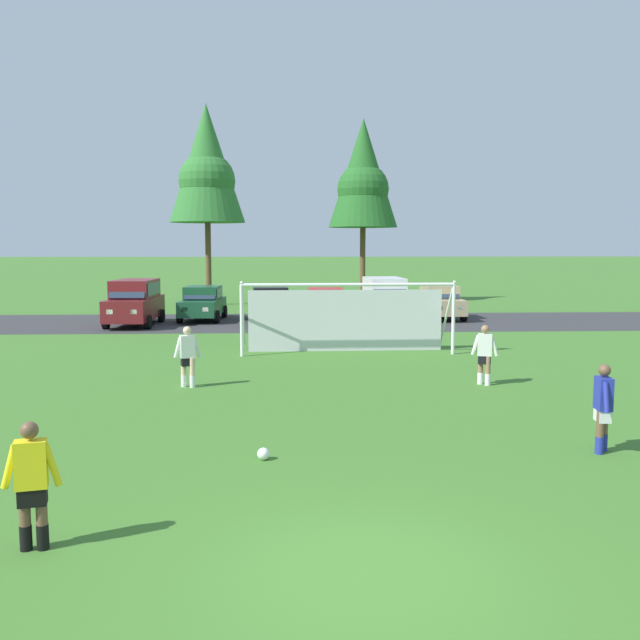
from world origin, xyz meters
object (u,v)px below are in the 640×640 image
Objects in this scene: parked_car_slot_left at (203,303)px; parked_car_slot_center at (326,306)px; parked_car_slot_center_right at (385,299)px; parked_car_slot_center_left at (271,304)px; parked_car_slot_right at (440,302)px; soccer_ball at (263,454)px; parked_car_slot_far_left at (135,302)px; soccer_goal at (346,316)px; player_striker_near at (603,408)px; player_midfield_center at (188,357)px; referee at (32,486)px; player_defender_far at (485,355)px.

parked_car_slot_center is (6.10, -2.03, 0.00)m from parked_car_slot_left.
parked_car_slot_center_left is at bearing -179.20° from parked_car_slot_center_right.
parked_car_slot_left is at bearing 168.36° from parked_car_slot_center_left.
parked_car_slot_right is at bearing 20.03° from parked_car_slot_center.
parked_car_slot_far_left reaches higher than soccer_ball.
soccer_goal is 10.38m from parked_car_slot_center_right.
player_striker_near and player_midfield_center have the same top height.
referee and player_striker_near have the same top height.
parked_car_slot_left is at bearing 176.08° from parked_car_slot_center_right.
parked_car_slot_left and parked_car_slot_center have the same top height.
player_defender_far is 19.19m from parked_car_slot_left.
parked_car_slot_center is (-3.92, 20.75, 0.05)m from player_striker_near.
parked_car_slot_right is (8.69, 0.87, 0.00)m from parked_car_slot_center_left.
soccer_ball is 6.23m from player_striker_near.
player_defender_far is 0.38× the size of parked_car_slot_center_left.
parked_car_slot_center_right is (2.80, 10.00, -0.18)m from soccer_goal.
parked_car_slot_left is (2.94, 2.07, -0.24)m from parked_car_slot_far_left.
parked_car_slot_right is at bearing 67.47° from referee.
parked_car_slot_center and parked_car_slot_right have the same top height.
parked_car_slot_center_left is (3.43, -0.71, 0.00)m from parked_car_slot_left.
parked_car_slot_far_left is 12.18m from parked_car_slot_center_right.
soccer_ball is 0.03× the size of soccer_goal.
parked_car_slot_far_left reaches higher than player_defender_far.
player_midfield_center is at bearing 179.54° from player_defender_far.
soccer_ball is at bearing -70.77° from player_midfield_center.
player_striker_near is at bearing -86.25° from player_defender_far.
parked_car_slot_far_left is at bearing 137.39° from soccer_goal.
soccer_goal is at bearing -73.57° from parked_car_slot_center_left.
parked_car_slot_right is (5.77, 10.78, -0.42)m from soccer_goal.
player_striker_near is (6.19, 0.16, 0.71)m from soccer_ball.
parked_car_slot_center is (4.50, 14.51, 0.05)m from player_midfield_center.
soccer_ball is 0.05× the size of parked_car_slot_center.
parked_car_slot_center_right reaches higher than player_midfield_center.
player_striker_near is at bearing -95.24° from parked_car_slot_right.
player_striker_near is 1.00× the size of player_midfield_center.
parked_car_slot_center_right is at bearing 91.66° from player_defender_far.
parked_car_slot_far_left is at bearing -179.73° from parked_car_slot_center.
player_defender_far is 0.35× the size of parked_car_slot_far_left.
player_midfield_center is at bearing -122.21° from parked_car_slot_right.
parked_car_slot_far_left is at bearing 99.39° from referee.
soccer_ball is at bearing -178.56° from player_striker_near.
parked_car_slot_center_left is at bearing 91.02° from soccer_ball.
parked_car_slot_left reaches higher than referee.
parked_car_slot_center_left is (-6.59, 22.08, 0.05)m from player_striker_near.
referee is 0.39× the size of parked_car_slot_center.
parked_car_slot_left is 6.43m from parked_car_slot_center.
referee is 0.38× the size of parked_car_slot_left.
parked_car_slot_left reaches higher than soccer_ball.
parked_car_slot_far_left is at bearing 107.40° from player_midfield_center.
player_defender_far is at bearing -49.19° from parked_car_slot_far_left.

